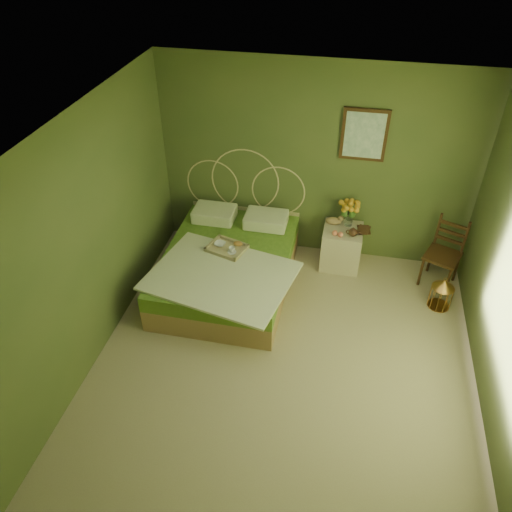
% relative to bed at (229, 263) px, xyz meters
% --- Properties ---
extents(floor, '(4.50, 4.50, 0.00)m').
position_rel_bed_xyz_m(floor, '(0.91, -1.29, -0.31)').
color(floor, tan).
rests_on(floor, ground).
extents(ceiling, '(4.50, 4.50, 0.00)m').
position_rel_bed_xyz_m(ceiling, '(0.91, -1.29, 2.29)').
color(ceiling, silver).
rests_on(ceiling, wall_back).
extents(wall_back, '(4.00, 0.00, 4.00)m').
position_rel_bed_xyz_m(wall_back, '(0.91, 0.96, 0.99)').
color(wall_back, '#5B6535').
rests_on(wall_back, floor).
extents(wall_left, '(0.00, 4.50, 4.50)m').
position_rel_bed_xyz_m(wall_left, '(-1.09, -1.29, 0.99)').
color(wall_left, '#5B6535').
rests_on(wall_left, floor).
extents(wall_art, '(0.54, 0.04, 0.64)m').
position_rel_bed_xyz_m(wall_art, '(1.46, 0.93, 1.44)').
color(wall_art, '#331C0E').
rests_on(wall_art, wall_back).
extents(bed, '(1.80, 2.27, 1.41)m').
position_rel_bed_xyz_m(bed, '(0.00, 0.00, 0.00)').
color(bed, '#A17750').
rests_on(bed, floor).
extents(nightstand, '(0.50, 0.50, 0.98)m').
position_rel_bed_xyz_m(nightstand, '(1.37, 0.69, 0.04)').
color(nightstand, beige).
rests_on(nightstand, floor).
extents(chair, '(0.52, 0.52, 0.90)m').
position_rel_bed_xyz_m(chair, '(2.61, 0.61, 0.19)').
color(chair, '#331C0E').
rests_on(chair, floor).
extents(birdcage, '(0.26, 0.26, 0.40)m').
position_rel_bed_xyz_m(birdcage, '(2.61, 0.08, -0.11)').
color(birdcage, '#BE813D').
rests_on(birdcage, floor).
extents(book_lower, '(0.18, 0.23, 0.02)m').
position_rel_bed_xyz_m(book_lower, '(1.54, 0.70, 0.26)').
color(book_lower, '#381E0F').
rests_on(book_lower, nightstand).
extents(book_upper, '(0.19, 0.23, 0.02)m').
position_rel_bed_xyz_m(book_upper, '(1.54, 0.70, 0.28)').
color(book_upper, '#472819').
rests_on(book_upper, nightstand).
extents(cereal_bowl, '(0.15, 0.15, 0.03)m').
position_rel_bed_xyz_m(cereal_bowl, '(-0.11, 0.03, 0.25)').
color(cereal_bowl, white).
rests_on(cereal_bowl, bed).
extents(coffee_cup, '(0.10, 0.10, 0.07)m').
position_rel_bed_xyz_m(coffee_cup, '(0.07, -0.08, 0.27)').
color(coffee_cup, white).
rests_on(coffee_cup, bed).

